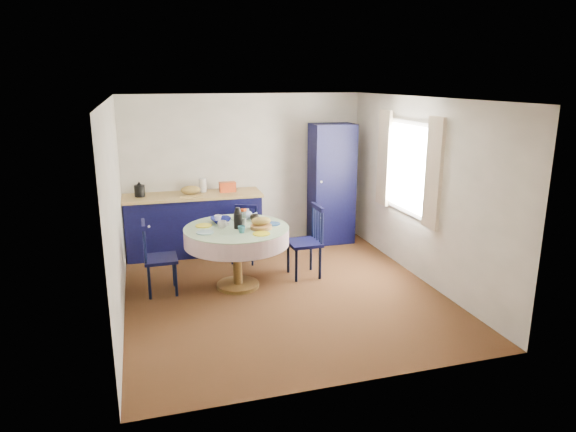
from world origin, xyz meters
name	(u,v)px	position (x,y,z in m)	size (l,w,h in m)	color
floor	(282,291)	(0.00, 0.00, 0.00)	(4.50, 4.50, 0.00)	black
ceiling	(281,98)	(0.00, 0.00, 2.50)	(4.50, 4.50, 0.00)	white
wall_back	(245,170)	(0.00, 2.25, 1.25)	(4.00, 0.02, 2.50)	silver
wall_left	(116,210)	(-2.00, 0.00, 1.25)	(0.02, 4.50, 2.50)	silver
wall_right	(421,190)	(2.00, 0.00, 1.25)	(0.02, 4.50, 2.50)	silver
window	(409,167)	(1.95, 0.30, 1.52)	(0.10, 1.74, 1.45)	white
kitchen_counter	(194,223)	(-0.92, 1.90, 0.50)	(2.18, 0.73, 1.21)	black
pantry_cabinet	(332,184)	(1.40, 1.85, 1.01)	(0.71, 0.53, 2.02)	black
dining_table	(237,236)	(-0.52, 0.30, 0.71)	(1.38, 1.38, 1.12)	brown
chair_left	(157,257)	(-1.56, 0.39, 0.49)	(0.42, 0.44, 0.98)	black
chair_far	(245,234)	(-0.23, 1.28, 0.44)	(0.50, 0.49, 0.86)	black
chair_right	(307,241)	(0.50, 0.44, 0.52)	(0.44, 0.47, 1.02)	black
mug_a	(222,224)	(-0.71, 0.32, 0.89)	(0.12, 0.12, 0.09)	silver
mug_b	(242,230)	(-0.51, 0.03, 0.88)	(0.10, 0.10, 0.09)	#296777
mug_c	(254,218)	(-0.24, 0.52, 0.89)	(0.12, 0.12, 0.09)	black
mug_d	(218,219)	(-0.72, 0.62, 0.89)	(0.10, 0.10, 0.10)	silver
cobalt_bowl	(221,220)	(-0.69, 0.58, 0.87)	(0.28, 0.28, 0.07)	navy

